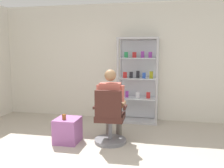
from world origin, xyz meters
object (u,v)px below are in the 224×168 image
Objects in this scene: seated_shopkeeper at (111,101)px; tea_glass at (64,117)px; office_chair at (110,122)px; storage_crate at (68,130)px; display_cabinet_main at (138,80)px.

seated_shopkeeper is 0.86m from tea_glass.
office_chair reaches higher than tea_glass.
office_chair is 0.36m from seated_shopkeeper.
tea_glass is at bearing -111.37° from storage_crate.
seated_shopkeeper is at bearing -104.30° from display_cabinet_main.
tea_glass is at bearing -123.80° from display_cabinet_main.
display_cabinet_main reaches higher than storage_crate.
display_cabinet_main is 1.40m from seated_shopkeeper.
office_chair is 0.74× the size of seated_shopkeeper.
seated_shopkeeper reaches higher than storage_crate.
seated_shopkeeper is at bearing 22.62° from tea_glass.
storage_crate is (-0.74, -0.25, -0.50)m from seated_shopkeeper.
office_chair is at bearing 11.41° from tea_glass.
seated_shopkeeper is at bearing 92.21° from office_chair.
storage_crate is (-1.08, -1.58, -0.75)m from display_cabinet_main.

